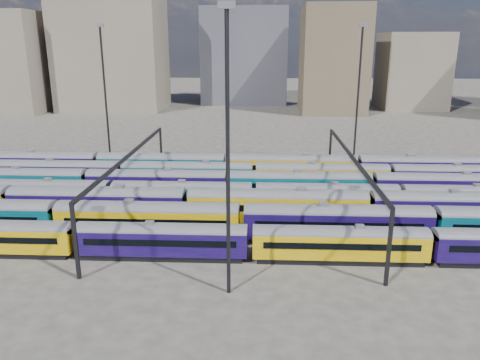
{
  "coord_description": "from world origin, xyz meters",
  "views": [
    {
      "loc": [
        -2.17,
        -60.89,
        22.5
      ],
      "look_at": [
        -5.18,
        5.0,
        3.0
      ],
      "focal_mm": 35.0,
      "sensor_mm": 36.0,
      "label": 1
    }
  ],
  "objects_px": {
    "rake_1": "(337,219)",
    "rake_2": "(187,202)",
    "rake_0": "(431,242)",
    "mast_2": "(228,146)"
  },
  "relations": [
    {
      "from": "rake_0",
      "to": "rake_2",
      "type": "height_order",
      "value": "rake_2"
    },
    {
      "from": "rake_2",
      "to": "mast_2",
      "type": "height_order",
      "value": "mast_2"
    },
    {
      "from": "mast_2",
      "to": "rake_1",
      "type": "bearing_deg",
      "value": 45.75
    },
    {
      "from": "rake_0",
      "to": "mast_2",
      "type": "xyz_separation_m",
      "value": [
        -20.75,
        -7.0,
        11.54
      ]
    },
    {
      "from": "rake_1",
      "to": "rake_2",
      "type": "height_order",
      "value": "rake_2"
    },
    {
      "from": "rake_0",
      "to": "rake_1",
      "type": "height_order",
      "value": "rake_1"
    },
    {
      "from": "rake_0",
      "to": "mast_2",
      "type": "relative_size",
      "value": 4.42
    },
    {
      "from": "rake_1",
      "to": "rake_2",
      "type": "xyz_separation_m",
      "value": [
        -18.21,
        5.0,
        0.13
      ]
    },
    {
      "from": "rake_2",
      "to": "mast_2",
      "type": "bearing_deg",
      "value": -69.02
    },
    {
      "from": "rake_1",
      "to": "rake_2",
      "type": "bearing_deg",
      "value": 164.65
    }
  ]
}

